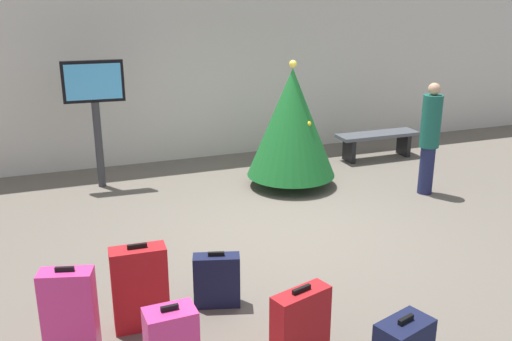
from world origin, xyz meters
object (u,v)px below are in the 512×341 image
at_px(suitcase_2, 217,280).
at_px(suitcase_5, 300,327).
at_px(suitcase_0, 70,312).
at_px(suitcase_6, 140,288).
at_px(waiting_bench, 377,139).
at_px(traveller_0, 430,136).
at_px(flight_info_kiosk, 95,100).
at_px(holiday_tree, 292,123).

relative_size(suitcase_2, suitcase_5, 0.81).
height_order(suitcase_0, suitcase_5, suitcase_0).
bearing_deg(suitcase_2, suitcase_6, -171.29).
bearing_deg(waiting_bench, traveller_0, -99.68).
distance_m(traveller_0, suitcase_6, 5.14).
xyz_separation_m(waiting_bench, traveller_0, (-0.32, -1.87, 0.54)).
xyz_separation_m(traveller_0, suitcase_5, (-3.53, -3.07, -0.57)).
bearing_deg(traveller_0, suitcase_6, -156.02).
xyz_separation_m(flight_info_kiosk, waiting_bench, (4.92, -0.19, -1.03)).
height_order(holiday_tree, flight_info_kiosk, same).
distance_m(waiting_bench, traveller_0, 1.97).
height_order(flight_info_kiosk, waiting_bench, flight_info_kiosk).
bearing_deg(suitcase_0, suitcase_5, -25.23).
bearing_deg(flight_info_kiosk, holiday_tree, -19.70).
bearing_deg(suitcase_0, traveller_0, 22.93).
distance_m(traveller_0, suitcase_0, 5.78).
bearing_deg(holiday_tree, suitcase_5, -113.01).
bearing_deg(suitcase_2, waiting_bench, 42.14).
xyz_separation_m(waiting_bench, suitcase_6, (-5.00, -3.95, 0.04)).
bearing_deg(holiday_tree, suitcase_2, -125.30).
distance_m(holiday_tree, waiting_bench, 2.35).
xyz_separation_m(holiday_tree, traveller_0, (1.78, -1.05, -0.12)).
relative_size(waiting_bench, traveller_0, 0.92).
xyz_separation_m(flight_info_kiosk, suitcase_2, (0.69, -4.03, -1.12)).
bearing_deg(holiday_tree, waiting_bench, 21.27).
relative_size(flight_info_kiosk, suitcase_0, 2.46).
bearing_deg(suitcase_5, traveller_0, 41.01).
height_order(holiday_tree, suitcase_5, holiday_tree).
distance_m(holiday_tree, suitcase_6, 4.31).
relative_size(traveller_0, suitcase_0, 2.10).
height_order(traveller_0, suitcase_5, traveller_0).
bearing_deg(suitcase_0, suitcase_6, 14.51).
xyz_separation_m(waiting_bench, suitcase_5, (-3.85, -4.94, -0.03)).
bearing_deg(suitcase_2, holiday_tree, 54.70).
bearing_deg(flight_info_kiosk, suitcase_6, -90.99).
distance_m(suitcase_0, suitcase_2, 1.41).
bearing_deg(suitcase_6, flight_info_kiosk, 89.01).
height_order(waiting_bench, suitcase_6, suitcase_6).
xyz_separation_m(flight_info_kiosk, traveller_0, (4.61, -2.06, -0.49)).
relative_size(waiting_bench, suitcase_2, 2.70).
distance_m(waiting_bench, suitcase_0, 6.96).
distance_m(traveller_0, suitcase_5, 4.72).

